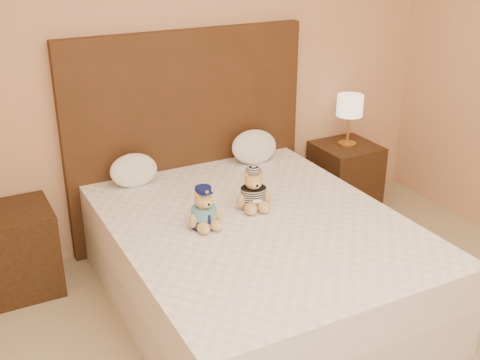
% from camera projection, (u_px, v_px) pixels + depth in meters
% --- Properties ---
extents(room_walls, '(4.04, 4.52, 2.72)m').
position_uv_depth(room_walls, '(350.00, 15.00, 2.40)').
color(room_walls, tan).
rests_on(room_walls, ground).
extents(bed, '(1.60, 2.00, 0.55)m').
position_uv_depth(bed, '(256.00, 261.00, 3.61)').
color(bed, white).
rests_on(bed, ground).
extents(headboard, '(1.75, 0.08, 1.50)m').
position_uv_depth(headboard, '(188.00, 137.00, 4.25)').
color(headboard, '#462615').
rests_on(headboard, ground).
extents(nightstand_left, '(0.45, 0.45, 0.55)m').
position_uv_depth(nightstand_left, '(18.00, 250.00, 3.73)').
color(nightstand_left, '#3A2312').
rests_on(nightstand_left, ground).
extents(nightstand_right, '(0.45, 0.45, 0.55)m').
position_uv_depth(nightstand_right, '(345.00, 177.00, 4.79)').
color(nightstand_right, '#3A2312').
rests_on(nightstand_right, ground).
extents(lamp, '(0.20, 0.20, 0.40)m').
position_uv_depth(lamp, '(350.00, 108.00, 4.57)').
color(lamp, gold).
rests_on(lamp, nightstand_right).
extents(teddy_police, '(0.22, 0.22, 0.25)m').
position_uv_depth(teddy_police, '(204.00, 207.00, 3.38)').
color(teddy_police, tan).
rests_on(teddy_police, bed).
extents(teddy_prisoner, '(0.26, 0.25, 0.25)m').
position_uv_depth(teddy_prisoner, '(253.00, 189.00, 3.60)').
color(teddy_prisoner, tan).
rests_on(teddy_prisoner, bed).
extents(pillow_left, '(0.32, 0.21, 0.23)m').
position_uv_depth(pillow_left, '(134.00, 169.00, 3.94)').
color(pillow_left, white).
rests_on(pillow_left, bed).
extents(pillow_right, '(0.35, 0.23, 0.25)m').
position_uv_depth(pillow_right, '(254.00, 145.00, 4.31)').
color(pillow_right, white).
rests_on(pillow_right, bed).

